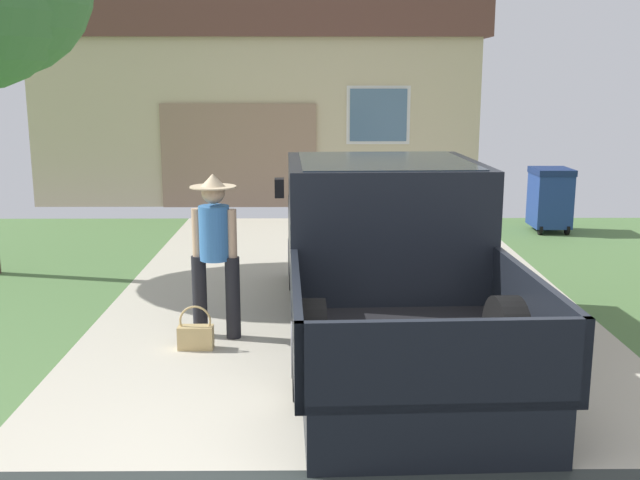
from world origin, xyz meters
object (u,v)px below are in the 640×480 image
at_px(person_with_hat, 215,245).
at_px(wheeled_trash_bin, 550,197).
at_px(house_with_garage, 263,93).
at_px(handbag, 196,335).
at_px(pickup_truck, 382,255).

bearing_deg(person_with_hat, wheeled_trash_bin, 55.15).
height_order(house_with_garage, wheeled_trash_bin, house_with_garage).
height_order(handbag, house_with_garage, house_with_garage).
xyz_separation_m(house_with_garage, wheeled_trash_bin, (5.03, -5.13, -1.60)).
bearing_deg(handbag, wheeled_trash_bin, 47.91).
xyz_separation_m(pickup_truck, person_with_hat, (-1.63, -0.29, 0.17)).
xyz_separation_m(person_with_hat, wheeled_trash_bin, (4.83, 5.18, -0.35)).
relative_size(pickup_truck, house_with_garage, 0.57).
distance_m(person_with_hat, handbag, 0.87).
xyz_separation_m(handbag, house_with_garage, (-0.05, 10.64, 2.04)).
distance_m(handbag, wheeled_trash_bin, 7.45).
bearing_deg(handbag, pickup_truck, 19.56).
bearing_deg(wheeled_trash_bin, handbag, -132.09).
xyz_separation_m(pickup_truck, house_with_garage, (-1.83, 10.01, 1.42)).
bearing_deg(pickup_truck, handbag, -162.74).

